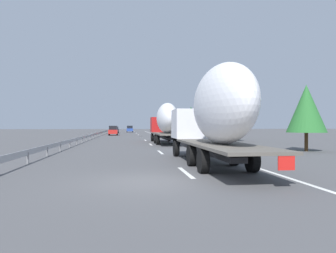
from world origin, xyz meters
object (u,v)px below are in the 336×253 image
object	(u,v)px
truck_trailing	(215,113)
car_blue_sedan	(130,129)
truck_lead	(166,121)
car_red_compact	(113,131)
car_black_suv	(115,130)
road_sign	(170,124)

from	to	relation	value
truck_trailing	car_blue_sedan	size ratio (longest dim) A/B	3.34
car_blue_sedan	truck_lead	bearing A→B (deg)	-176.66
truck_trailing	car_blue_sedan	distance (m)	79.35
car_red_compact	car_black_suv	bearing A→B (deg)	0.92
car_black_suv	car_blue_sedan	bearing A→B (deg)	-20.17
car_red_compact	road_sign	distance (m)	15.53
car_black_suv	truck_trailing	bearing A→B (deg)	-173.79
truck_trailing	car_black_suv	size ratio (longest dim) A/B	3.01
car_black_suv	car_red_compact	bearing A→B (deg)	-179.08
truck_lead	car_red_compact	bearing A→B (deg)	13.09
truck_lead	car_black_suv	size ratio (longest dim) A/B	2.99
car_red_compact	car_blue_sedan	xyz separation A→B (m)	(28.74, -3.69, -0.00)
truck_trailing	car_blue_sedan	bearing A→B (deg)	2.51
car_black_suv	car_red_compact	size ratio (longest dim) A/B	1.01
car_red_compact	truck_trailing	bearing A→B (deg)	-171.94
truck_lead	truck_trailing	xyz separation A→B (m)	(-19.72, 0.00, 0.16)
road_sign	truck_lead	bearing A→B (deg)	170.83
car_black_suv	car_red_compact	xyz separation A→B (m)	(-17.92, -0.29, 0.08)
truck_trailing	road_sign	distance (m)	39.06
road_sign	truck_trailing	bearing A→B (deg)	175.45
truck_trailing	road_sign	size ratio (longest dim) A/B	4.15
car_black_suv	car_blue_sedan	world-z (taller)	car_blue_sedan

